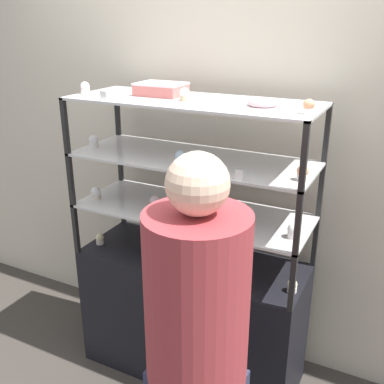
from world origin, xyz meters
TOP-DOWN VIEW (x-y plane):
  - ground_plane at (0.00, 0.00)m, footprint 20.00×20.00m
  - back_wall at (0.00, 0.38)m, footprint 8.00×0.05m
  - display_base at (0.00, 0.00)m, footprint 1.22×0.47m
  - display_riser_lower at (0.00, 0.00)m, footprint 1.22×0.47m
  - display_riser_middle at (0.00, 0.00)m, footprint 1.22×0.47m
  - display_riser_upper at (0.00, 0.00)m, footprint 1.22×0.47m
  - layer_cake_centerpiece at (-0.00, 0.05)m, footprint 0.20×0.20m
  - sheet_cake_frosted at (-0.20, 0.05)m, footprint 0.23×0.18m
  - cupcake_0 at (-0.55, -0.09)m, footprint 0.05×0.05m
  - cupcake_1 at (-0.19, -0.06)m, footprint 0.05×0.05m
  - cupcake_2 at (0.18, -0.08)m, footprint 0.05×0.05m
  - cupcake_3 at (0.57, -0.07)m, footprint 0.05×0.05m
  - price_tag_0 at (-0.14, -0.21)m, footprint 0.04×0.00m
  - cupcake_4 at (-0.54, -0.10)m, footprint 0.05×0.05m
  - cupcake_5 at (-0.18, -0.06)m, footprint 0.05×0.05m
  - cupcake_6 at (0.18, -0.10)m, footprint 0.05×0.05m
  - cupcake_7 at (0.55, -0.08)m, footprint 0.05×0.05m
  - price_tag_1 at (-0.14, -0.21)m, footprint 0.04×0.00m
  - cupcake_8 at (-0.56, -0.06)m, footprint 0.05×0.05m
  - cupcake_9 at (0.00, -0.12)m, footprint 0.05×0.05m
  - cupcake_10 at (0.57, -0.09)m, footprint 0.05×0.05m
  - price_tag_2 at (0.33, -0.21)m, footprint 0.04×0.00m
  - cupcake_11 at (-0.57, -0.08)m, footprint 0.05×0.05m
  - cupcake_12 at (-0.01, -0.05)m, footprint 0.05×0.05m
  - cupcake_13 at (0.57, -0.10)m, footprint 0.05×0.05m
  - price_tag_3 at (-0.35, -0.21)m, footprint 0.04×0.00m
  - donut_glazed at (0.35, -0.01)m, footprint 0.13×0.13m
  - customer_figure at (0.39, -0.73)m, footprint 0.36×0.36m

SIDE VIEW (x-z plane):
  - ground_plane at x=0.00m, z-range 0.00..0.00m
  - display_base at x=0.00m, z-range 0.00..0.73m
  - price_tag_0 at x=-0.14m, z-range 0.73..0.78m
  - cupcake_0 at x=-0.55m, z-range 0.73..0.80m
  - cupcake_1 at x=-0.19m, z-range 0.73..0.80m
  - cupcake_2 at x=0.18m, z-range 0.73..0.80m
  - cupcake_3 at x=0.57m, z-range 0.73..0.80m
  - customer_figure at x=0.39m, z-range 0.05..1.62m
  - display_riser_lower at x=0.00m, z-range 0.86..1.14m
  - price_tag_1 at x=-0.14m, z-range 1.02..1.06m
  - cupcake_4 at x=-0.54m, z-range 1.01..1.08m
  - cupcake_5 at x=-0.18m, z-range 1.01..1.08m
  - cupcake_6 at x=0.18m, z-range 1.01..1.08m
  - cupcake_7 at x=0.55m, z-range 1.01..1.08m
  - layer_cake_centerpiece at x=0.00m, z-range 1.02..1.13m
  - display_riser_middle at x=0.00m, z-range 1.14..1.42m
  - back_wall at x=0.00m, z-range 0.00..2.60m
  - price_tag_2 at x=0.33m, z-range 1.30..1.34m
  - cupcake_8 at x=-0.56m, z-range 1.30..1.36m
  - cupcake_9 at x=0.00m, z-range 1.30..1.36m
  - cupcake_10 at x=0.57m, z-range 1.30..1.36m
  - display_riser_upper at x=0.00m, z-range 1.42..1.71m
  - donut_glazed at x=0.35m, z-range 1.58..1.61m
  - price_tag_3 at x=-0.35m, z-range 1.58..1.63m
  - cupcake_11 at x=-0.57m, z-range 1.58..1.64m
  - cupcake_12 at x=-0.01m, z-range 1.58..1.64m
  - cupcake_13 at x=0.57m, z-range 1.58..1.64m
  - sheet_cake_frosted at x=-0.20m, z-range 1.58..1.64m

